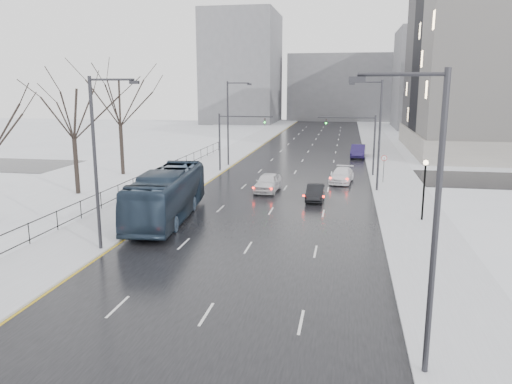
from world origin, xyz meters
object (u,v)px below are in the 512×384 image
Objects in this scene: streetlight_l_near at (98,156)px; sedan_center_near at (268,182)px; tree_park_e at (123,175)px; lamppost_r_mid at (424,181)px; streetlight_r_near at (429,212)px; sedan_right_distant at (358,151)px; no_uturn_sign at (384,161)px; tree_park_d at (78,195)px; streetlight_l_far at (230,119)px; sedan_right_near at (315,192)px; sedan_right_far at (342,175)px; streetlight_r_mid at (377,130)px; mast_signal_left at (229,135)px; mast_signal_right at (364,138)px; bus at (167,195)px.

sedan_center_near is at bearing 69.57° from streetlight_l_near.
lamppost_r_mid is at bearing -25.62° from tree_park_e.
sedan_right_distant is at bearing 91.22° from streetlight_r_near.
streetlight_r_near reaches higher than no_uturn_sign.
streetlight_l_far reaches higher than tree_park_d.
sedan_center_near is (-9.55, 28.21, -4.75)m from streetlight_r_near.
sedan_right_near is (-5.07, 25.38, -4.92)m from streetlight_r_near.
streetlight_r_mid is at bearing -44.83° from sedan_right_far.
mast_signal_left is (-18.33, 18.00, 1.16)m from lamppost_r_mid.
tree_park_e is at bearing 127.79° from streetlight_r_near.
sedan_center_near is (6.78, 18.21, -4.75)m from streetlight_l_near.
streetlight_r_near is at bearing -77.76° from sedan_right_far.
streetlight_l_near is (-16.33, -20.00, 0.00)m from streetlight_r_mid.
sedan_right_distant is (15.22, 42.21, -4.72)m from streetlight_l_near.
mast_signal_right reaches higher than no_uturn_sign.
mast_signal_right is 1.62× the size of sedan_right_near.
streetlight_l_near is at bearing -90.00° from streetlight_l_far.
sedan_center_near is at bearing 147.92° from sedan_right_near.
streetlight_r_near is at bearing -88.73° from mast_signal_right.
no_uturn_sign is (1.87, -4.00, -1.81)m from mast_signal_right.
bus reaches higher than sedan_right_distant.
sedan_right_far is (-2.16, -4.16, -3.35)m from mast_signal_right.
sedan_right_distant is (14.06, 34.76, -0.92)m from bus.
streetlight_r_mid is 2.34× the size of lamppost_r_mid.
sedan_right_near is at bearing 3.77° from tree_park_d.
sedan_center_near is at bearing 146.46° from lamppost_r_mid.
lamppost_r_mid reaches higher than sedan_center_near.
mast_signal_left reaches higher than sedan_right_far.
mast_signal_left is at bearing 88.28° from streetlight_l_near.
sedan_right_far is 0.95× the size of sedan_right_distant.
mast_signal_right reaches higher than tree_park_d.
tree_park_d is 1.25× the size of streetlight_r_near.
mast_signal_right is 1.24× the size of sedan_right_distant.
streetlight_r_near is 45.06m from streetlight_l_far.
streetlight_r_mid reaches higher than bus.
tree_park_d is at bearing -126.80° from mast_signal_left.
mast_signal_right is (-3.67, 18.00, 1.16)m from lamppost_r_mid.
mast_signal_right is at bearing 101.54° from lamppost_r_mid.
tree_park_d is at bearing 137.25° from streetlight_r_near.
streetlight_r_near is at bearing -54.56° from bus.
sedan_right_far is (-5.83, 13.84, -2.18)m from lamppost_r_mid.
tree_park_e is 43.39m from streetlight_r_near.
streetlight_l_near is 2.01× the size of sedan_right_far.
streetlight_l_far is (0.00, 32.00, 0.00)m from streetlight_l_near.
streetlight_r_near is 38.04m from mast_signal_right.
sedan_right_distant is (24.86, 28.21, 0.90)m from tree_park_d.
streetlight_l_near reaches higher than sedan_right_near.
no_uturn_sign is at bearing 20.32° from tree_park_d.
streetlight_r_mid is 5.30m from no_uturn_sign.
sedan_right_near is at bearing -29.10° from sedan_center_near.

